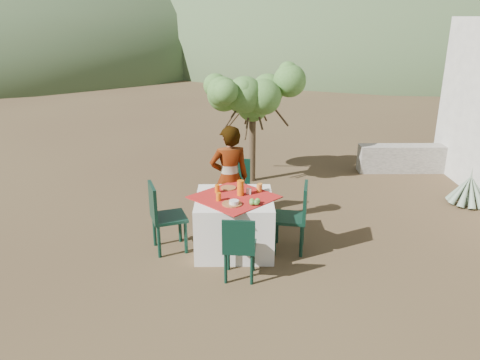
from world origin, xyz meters
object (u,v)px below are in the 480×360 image
(shrub_tree, at_px, (256,101))
(juice_pitcher, at_px, (241,188))
(table, at_px, (234,223))
(agave, at_px, (469,190))
(chair_far, at_px, (236,186))
(chair_right, at_px, (296,214))
(chair_near, at_px, (239,246))
(chair_left, at_px, (163,214))
(person, at_px, (229,178))

(shrub_tree, bearing_deg, juice_pitcher, -96.28)
(table, bearing_deg, agave, 21.65)
(chair_far, xyz_separation_m, chair_right, (0.80, -1.15, 0.02))
(chair_far, bearing_deg, shrub_tree, 86.28)
(table, height_order, chair_near, chair_near)
(chair_near, relative_size, juice_pitcher, 4.05)
(chair_left, distance_m, chair_right, 1.77)
(table, relative_size, juice_pitcher, 6.35)
(chair_far, bearing_deg, chair_near, -80.36)
(chair_left, height_order, shrub_tree, shrub_tree)
(chair_near, xyz_separation_m, person, (-0.13, 1.48, 0.33))
(agave, bearing_deg, chair_far, -173.09)
(chair_far, xyz_separation_m, juice_pitcher, (0.07, -1.03, 0.35))
(chair_near, distance_m, person, 1.52)
(shrub_tree, height_order, agave, shrub_tree)
(person, bearing_deg, agave, -179.61)
(chair_right, bearing_deg, chair_far, -134.89)
(person, height_order, agave, person)
(person, xyz_separation_m, agave, (4.02, 0.90, -0.54))
(shrub_tree, height_order, juice_pitcher, shrub_tree)
(chair_left, bearing_deg, table, -105.98)
(table, height_order, chair_far, chair_far)
(chair_left, distance_m, juice_pitcher, 1.10)
(chair_right, height_order, person, person)
(chair_far, height_order, shrub_tree, shrub_tree)
(person, distance_m, shrub_tree, 2.35)
(chair_right, relative_size, person, 0.60)
(shrub_tree, relative_size, agave, 2.67)
(chair_left, height_order, person, person)
(chair_near, bearing_deg, juice_pitcher, -86.24)
(table, height_order, juice_pitcher, juice_pitcher)
(chair_left, distance_m, person, 1.16)
(chair_right, xyz_separation_m, person, (-0.89, 0.72, 0.26))
(chair_near, distance_m, chair_right, 1.07)
(table, relative_size, chair_left, 1.36)
(chair_right, distance_m, shrub_tree, 3.09)
(chair_far, bearing_deg, person, -93.55)
(table, relative_size, shrub_tree, 0.67)
(chair_left, xyz_separation_m, person, (0.88, 0.71, 0.25))
(chair_right, relative_size, shrub_tree, 0.49)
(table, xyz_separation_m, juice_pitcher, (0.09, 0.06, 0.48))
(chair_right, distance_m, person, 1.17)
(chair_far, relative_size, chair_left, 0.96)
(chair_near, relative_size, chair_right, 0.87)
(person, bearing_deg, table, 83.89)
(person, distance_m, agave, 4.15)
(table, distance_m, agave, 4.25)
(chair_left, relative_size, person, 0.61)
(agave, bearing_deg, person, -167.31)
(chair_left, relative_size, juice_pitcher, 4.68)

